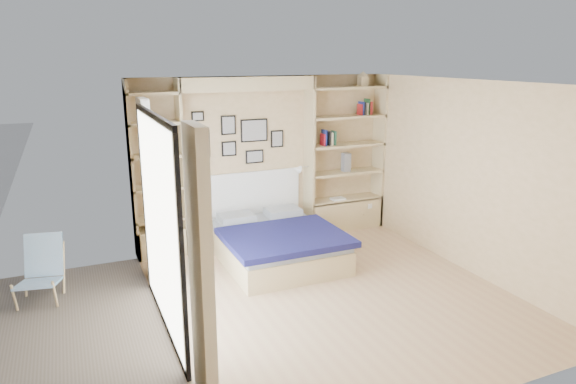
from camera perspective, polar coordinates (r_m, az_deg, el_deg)
name	(u,v)px	position (r m, az deg, el deg)	size (l,w,h in m)	color
ground	(331,293)	(6.36, 4.75, -11.11)	(4.50, 4.50, 0.00)	tan
room_shell	(256,182)	(7.15, -3.56, 1.08)	(4.50, 4.50, 4.50)	#DCB98C
bed	(276,242)	(7.20, -1.38, -5.60)	(1.58, 1.98, 1.07)	tan
photo_gallery	(235,138)	(7.68, -5.90, 6.00)	(1.48, 0.02, 0.82)	black
reading_lamps	(250,173)	(7.62, -4.19, 2.10)	(1.92, 0.12, 0.15)	silver
shelf_decor	(337,126)	(8.16, 5.43, 7.27)	(3.46, 0.23, 2.03)	#AF1528
deck_chair	(41,270)	(6.72, -25.74, -7.81)	(0.58, 0.82, 0.75)	tan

